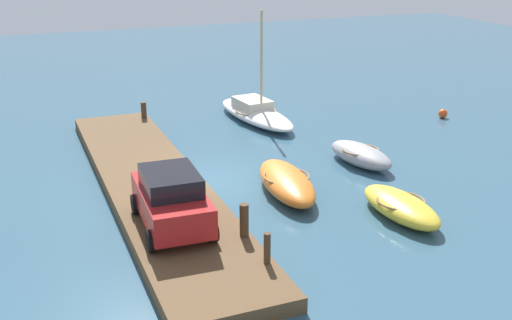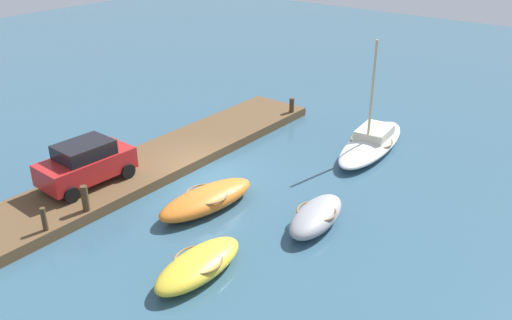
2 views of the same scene
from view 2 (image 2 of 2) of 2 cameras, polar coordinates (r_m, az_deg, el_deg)
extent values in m
plane|color=#33566B|center=(24.00, -5.56, -1.63)|extent=(84.00, 84.00, 0.00)
cube|color=brown|center=(25.42, -9.40, 0.29)|extent=(18.22, 3.40, 0.44)
ellipsoid|color=white|center=(26.78, 12.02, 1.68)|extent=(6.63, 2.70, 0.69)
torus|color=olive|center=(26.71, 12.06, 2.05)|extent=(2.27, 2.27, 0.07)
cube|color=beige|center=(26.93, 12.38, 2.84)|extent=(2.16, 1.62, 0.50)
cylinder|color=#C6B284|center=(25.35, 12.12, 6.81)|extent=(0.12, 0.12, 4.95)
ellipsoid|color=#939399|center=(20.23, 6.36, -5.90)|extent=(3.57, 1.87, 0.80)
torus|color=olive|center=(20.11, 6.39, -5.36)|extent=(1.68, 1.68, 0.07)
ellipsoid|color=gold|center=(17.77, -6.06, -10.93)|extent=(3.68, 1.61, 0.74)
torus|color=olive|center=(17.65, -6.09, -10.39)|extent=(1.63, 1.63, 0.07)
ellipsoid|color=orange|center=(21.25, -5.20, -4.14)|extent=(4.57, 2.19, 0.84)
torus|color=olive|center=(21.14, -5.23, -3.59)|extent=(1.90, 1.90, 0.07)
cylinder|color=#47331E|center=(29.97, 3.78, 5.79)|extent=(0.26, 0.26, 0.79)
cylinder|color=#47331E|center=(21.12, -17.56, -3.87)|extent=(0.27, 0.27, 1.02)
cylinder|color=#47331E|center=(20.40, -21.41, -5.81)|extent=(0.19, 0.19, 0.89)
cube|color=#B21E1E|center=(23.04, -17.43, -0.62)|extent=(3.87, 1.94, 0.89)
cube|color=black|center=(22.74, -17.67, 1.04)|extent=(2.19, 1.66, 0.58)
cylinder|color=black|center=(21.95, -18.86, -3.48)|extent=(0.65, 0.25, 0.64)
cylinder|color=black|center=(23.37, -21.19, -2.05)|extent=(0.65, 0.25, 0.64)
cylinder|color=black|center=(23.19, -13.36, -1.15)|extent=(0.65, 0.25, 0.64)
cylinder|color=black|center=(24.54, -15.89, 0.07)|extent=(0.65, 0.25, 0.64)
camera|label=1|loc=(22.39, -65.84, 5.20)|focal=43.36mm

